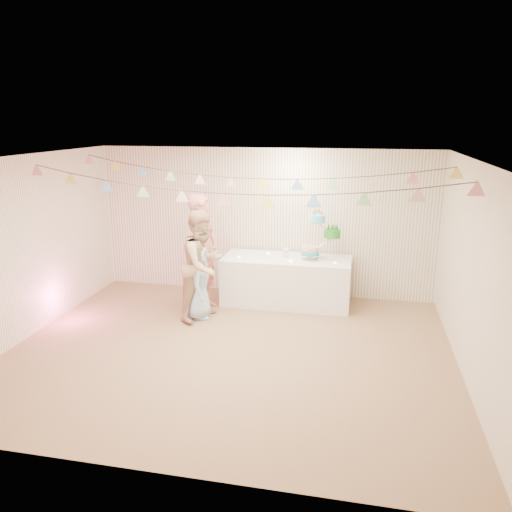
% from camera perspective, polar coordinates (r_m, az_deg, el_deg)
% --- Properties ---
extents(floor, '(6.00, 6.00, 0.00)m').
position_cam_1_polar(floor, '(6.98, -3.00, -10.78)').
color(floor, '#846247').
rests_on(floor, ground).
extents(ceiling, '(6.00, 6.00, 0.00)m').
position_cam_1_polar(ceiling, '(6.28, -3.34, 11.01)').
color(ceiling, silver).
rests_on(ceiling, ground).
extents(back_wall, '(6.00, 6.00, 0.00)m').
position_cam_1_polar(back_wall, '(8.88, 0.98, 3.87)').
color(back_wall, white).
rests_on(back_wall, ground).
extents(front_wall, '(6.00, 6.00, 0.00)m').
position_cam_1_polar(front_wall, '(4.29, -11.85, -9.48)').
color(front_wall, white).
rests_on(front_wall, ground).
extents(left_wall, '(5.00, 5.00, 0.00)m').
position_cam_1_polar(left_wall, '(7.82, -24.92, 0.80)').
color(left_wall, white).
rests_on(left_wall, ground).
extents(right_wall, '(5.00, 5.00, 0.00)m').
position_cam_1_polar(right_wall, '(6.45, 23.56, -1.93)').
color(right_wall, white).
rests_on(right_wall, ground).
extents(table, '(2.16, 0.86, 0.81)m').
position_cam_1_polar(table, '(8.56, 3.49, -2.82)').
color(table, white).
rests_on(table, floor).
extents(cake_stand, '(0.70, 0.41, 0.78)m').
position_cam_1_polar(cake_stand, '(8.35, 7.36, 1.87)').
color(cake_stand, silver).
rests_on(cake_stand, table).
extents(cake_bottom, '(0.31, 0.31, 0.15)m').
position_cam_1_polar(cake_bottom, '(8.38, 6.23, -0.20)').
color(cake_bottom, '#2A9AC6').
rests_on(cake_bottom, cake_stand).
extents(cake_middle, '(0.27, 0.27, 0.22)m').
position_cam_1_polar(cake_middle, '(8.43, 8.62, 1.71)').
color(cake_middle, '#1E7F1B').
rests_on(cake_middle, cake_stand).
extents(cake_top_tier, '(0.25, 0.25, 0.19)m').
position_cam_1_polar(cake_top_tier, '(8.27, 6.98, 3.43)').
color(cake_top_tier, '#4CE3F1').
rests_on(cake_top_tier, cake_stand).
extents(platter, '(0.33, 0.33, 0.02)m').
position_cam_1_polar(platter, '(8.49, 0.16, -0.44)').
color(platter, white).
rests_on(platter, table).
extents(posy, '(0.14, 0.14, 0.16)m').
position_cam_1_polar(posy, '(8.49, 3.36, 0.04)').
color(posy, white).
rests_on(posy, table).
extents(person_adult_a, '(0.57, 0.77, 1.93)m').
position_cam_1_polar(person_adult_a, '(8.18, -6.04, 0.36)').
color(person_adult_a, '#CC6A6C').
rests_on(person_adult_a, floor).
extents(person_adult_b, '(0.94, 1.04, 1.75)m').
position_cam_1_polar(person_adult_b, '(7.83, -6.07, -1.04)').
color(person_adult_b, tan).
rests_on(person_adult_b, floor).
extents(person_child, '(0.49, 0.65, 1.18)m').
position_cam_1_polar(person_child, '(7.92, -6.57, -3.01)').
color(person_child, '#9CBFDD').
rests_on(person_child, floor).
extents(bunting_back, '(5.60, 1.10, 0.40)m').
position_cam_1_polar(bunting_back, '(7.37, -1.06, 9.74)').
color(bunting_back, pink).
rests_on(bunting_back, ceiling).
extents(bunting_front, '(5.60, 0.90, 0.36)m').
position_cam_1_polar(bunting_front, '(6.12, -3.79, 8.24)').
color(bunting_front, '#72A5E5').
rests_on(bunting_front, ceiling).
extents(tealight_0, '(0.04, 0.04, 0.03)m').
position_cam_1_polar(tealight_0, '(8.44, -1.99, -0.08)').
color(tealight_0, '#FFD88C').
rests_on(tealight_0, table).
extents(tealight_1, '(0.04, 0.04, 0.03)m').
position_cam_1_polar(tealight_1, '(8.66, 1.42, 0.33)').
color(tealight_1, '#FFD88C').
rests_on(tealight_1, table).
extents(tealight_2, '(0.04, 0.04, 0.03)m').
position_cam_1_polar(tealight_2, '(8.21, 4.00, -0.56)').
color(tealight_2, '#FFD88C').
rests_on(tealight_2, table).
extents(tealight_3, '(0.04, 0.04, 0.03)m').
position_cam_1_polar(tealight_3, '(8.61, 6.05, 0.14)').
color(tealight_3, '#FFD88C').
rests_on(tealight_3, table).
extents(tealight_4, '(0.04, 0.04, 0.03)m').
position_cam_1_polar(tealight_4, '(8.19, 9.03, -0.76)').
color(tealight_4, '#FFD88C').
rests_on(tealight_4, table).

